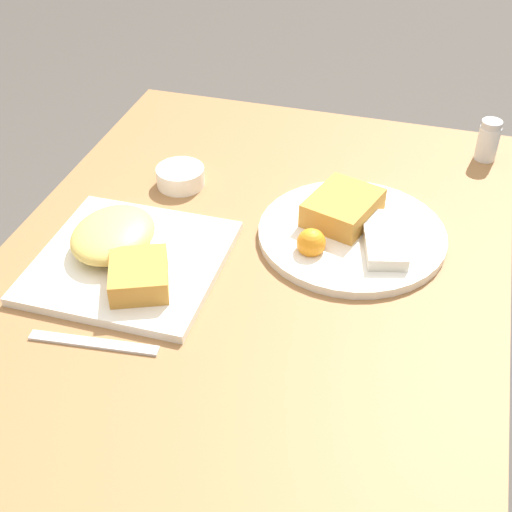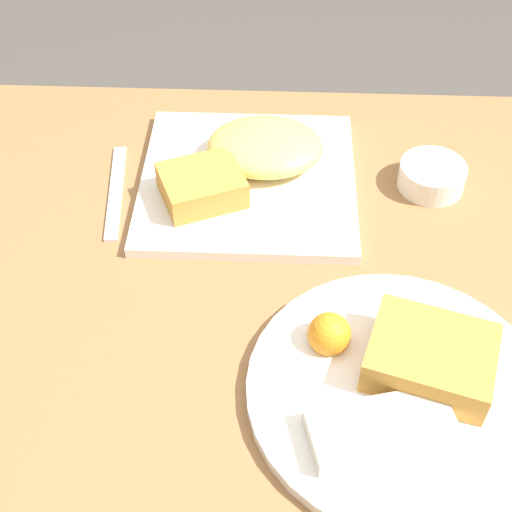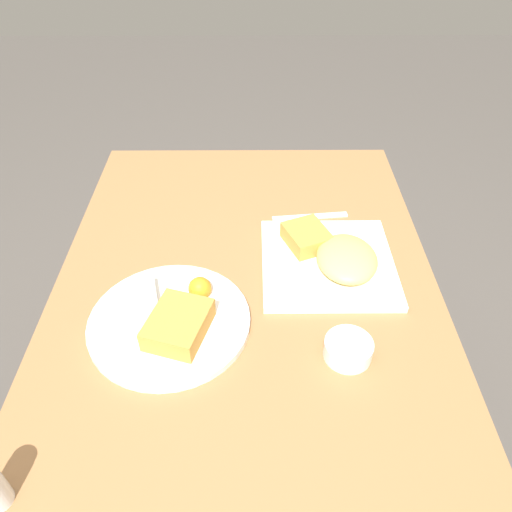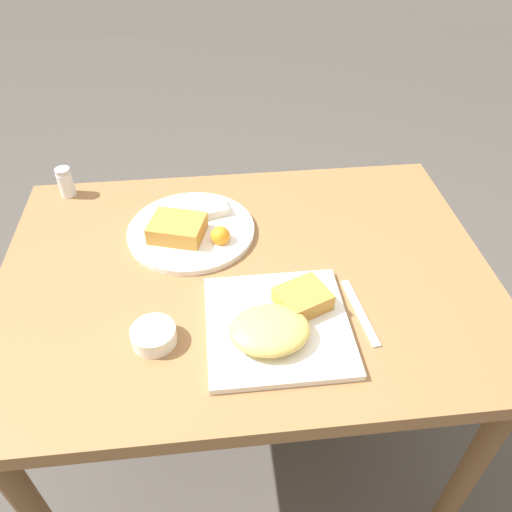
% 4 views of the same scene
% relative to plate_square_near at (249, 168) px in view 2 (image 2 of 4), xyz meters
% --- Properties ---
extents(dining_table, '(1.05, 0.76, 0.77)m').
position_rel_plate_square_near_xyz_m(dining_table, '(-0.04, 0.17, -0.12)').
color(dining_table, olive).
rests_on(dining_table, ground_plane).
extents(plate_square_near, '(0.27, 0.27, 0.06)m').
position_rel_plate_square_near_xyz_m(plate_square_near, '(0.00, 0.00, 0.00)').
color(plate_square_near, white).
rests_on(plate_square_near, dining_table).
extents(plate_oval_far, '(0.29, 0.29, 0.05)m').
position_rel_plate_square_near_xyz_m(plate_oval_far, '(-0.16, 0.31, -0.01)').
color(plate_oval_far, white).
rests_on(plate_oval_far, dining_table).
extents(sauce_ramekin, '(0.08, 0.08, 0.03)m').
position_rel_plate_square_near_xyz_m(sauce_ramekin, '(-0.23, -0.00, -0.00)').
color(sauce_ramekin, white).
rests_on(sauce_ramekin, dining_table).
extents(butter_knife, '(0.03, 0.18, 0.00)m').
position_rel_plate_square_near_xyz_m(butter_knife, '(0.17, 0.03, -0.02)').
color(butter_knife, silver).
rests_on(butter_knife, dining_table).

